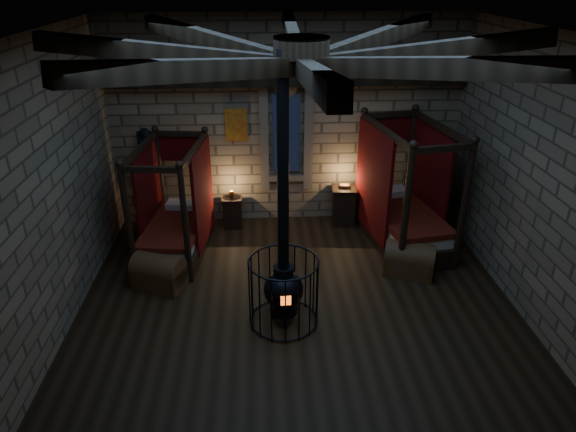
{
  "coord_description": "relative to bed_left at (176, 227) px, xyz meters",
  "views": [
    {
      "loc": [
        -0.55,
        -6.58,
        4.94
      ],
      "look_at": [
        -0.13,
        0.6,
        1.44
      ],
      "focal_mm": 32.0,
      "sensor_mm": 36.0,
      "label": 1
    }
  ],
  "objects": [
    {
      "name": "room",
      "position": [
        2.16,
        -2.05,
        3.22
      ],
      "size": [
        7.02,
        7.02,
        4.29
      ],
      "color": "black",
      "rests_on": "ground"
    },
    {
      "name": "bed_left",
      "position": [
        0.0,
        0.0,
        0.0
      ],
      "size": [
        1.3,
        2.13,
        2.12
      ],
      "rotation": [
        0.0,
        0.0,
        -0.12
      ],
      "color": "black",
      "rests_on": "ground"
    },
    {
      "name": "bed_right",
      "position": [
        4.36,
        0.13,
        0.06
      ],
      "size": [
        1.56,
        2.44,
        2.37
      ],
      "rotation": [
        0.0,
        0.0,
        0.17
      ],
      "color": "black",
      "rests_on": "ground"
    },
    {
      "name": "trunk_left",
      "position": [
        -0.15,
        -1.22,
        -0.25
      ],
      "size": [
        0.97,
        0.8,
        0.62
      ],
      "rotation": [
        0.0,
        0.0,
        -0.38
      ],
      "color": "#57341B",
      "rests_on": "ground"
    },
    {
      "name": "trunk_right",
      "position": [
        4.21,
        -1.05,
        -0.25
      ],
      "size": [
        0.97,
        0.8,
        0.62
      ],
      "rotation": [
        0.0,
        0.0,
        -0.36
      ],
      "color": "#57341B",
      "rests_on": "ground"
    },
    {
      "name": "nightstand_left",
      "position": [
        1.01,
        0.98,
        -0.18
      ],
      "size": [
        0.42,
        0.41,
        0.81
      ],
      "rotation": [
        0.0,
        0.0,
        -0.02
      ],
      "color": "black",
      "rests_on": "ground"
    },
    {
      "name": "nightstand_right",
      "position": [
        3.35,
        1.0,
        -0.11
      ],
      "size": [
        0.55,
        0.53,
        0.89
      ],
      "rotation": [
        0.0,
        0.0,
        -0.09
      ],
      "color": "black",
      "rests_on": "ground"
    },
    {
      "name": "stove",
      "position": [
        1.92,
        -2.3,
        0.12
      ],
      "size": [
        1.06,
        1.06,
        4.05
      ],
      "rotation": [
        0.0,
        0.0,
        0.06
      ],
      "color": "black",
      "rests_on": "ground"
    }
  ]
}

